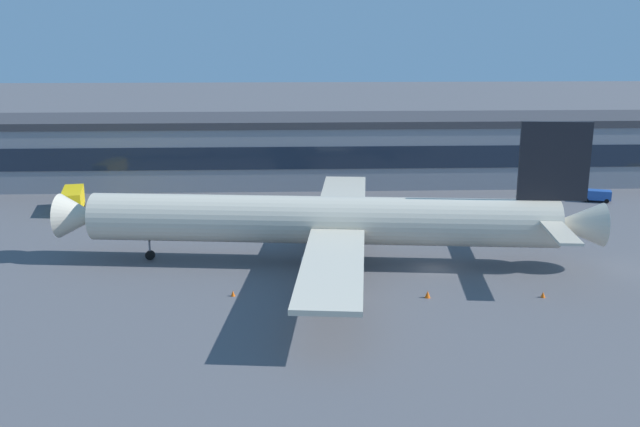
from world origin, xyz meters
The scene contains 8 objects.
ground_plane centered at (0.00, 0.00, 0.00)m, with size 600.00×600.00×0.00m, color #56565B.
terminal_building centered at (0.00, 49.28, 5.88)m, with size 186.64×16.77×11.73m.
airliner centered at (-12.00, 2.44, 5.22)m, with size 63.26×54.41×16.87m.
fuel_truck centered at (-49.22, 29.19, 1.88)m, with size 4.43×8.79×3.35m.
follow_me_car centered at (32.19, 31.97, 1.09)m, with size 4.78×3.20×1.85m.
traffic_cone_0 centered at (-2.55, -9.21, 0.37)m, with size 0.59×0.59×0.73m, color #F2590C.
traffic_cone_1 centered at (9.30, -9.64, 0.30)m, with size 0.49×0.49×0.61m, color #F2590C.
traffic_cone_2 centered at (-22.51, -7.91, 0.29)m, with size 0.46×0.46×0.58m, color #F2590C.
Camera 1 is at (-16.55, -78.33, 26.73)m, focal length 40.61 mm.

